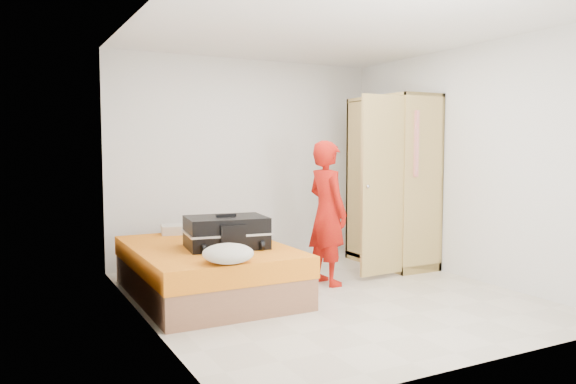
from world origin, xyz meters
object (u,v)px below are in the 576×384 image
wardrobe (391,186)px  suitcase (226,232)px  bed (207,270)px  person (327,213)px  round_cushion (228,254)px

wardrobe → suitcase: (-2.37, -0.48, -0.35)m
bed → suitcase: 0.46m
bed → suitcase: suitcase is taller
wardrobe → person: (-1.20, -0.45, -0.23)m
bed → wardrobe: wardrobe is taller
wardrobe → round_cushion: bearing=-155.8°
bed → round_cushion: 0.97m
person → round_cushion: bearing=112.6°
person → suitcase: size_ratio=1.83×
round_cushion → person: bearing=27.1°
bed → person: (1.30, -0.17, 0.52)m
suitcase → round_cushion: size_ratio=1.92×
suitcase → wardrobe: bearing=19.0°
bed → suitcase: size_ratio=2.39×
suitcase → round_cushion: suitcase is taller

